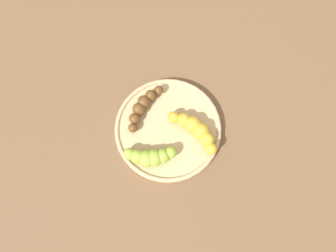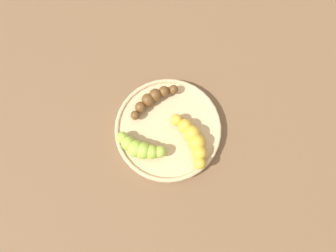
{
  "view_description": "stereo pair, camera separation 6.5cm",
  "coord_description": "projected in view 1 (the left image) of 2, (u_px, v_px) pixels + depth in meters",
  "views": [
    {
      "loc": [
        0.09,
        -0.14,
        0.66
      ],
      "look_at": [
        0.0,
        0.0,
        0.04
      ],
      "focal_mm": 32.68,
      "sensor_mm": 36.0,
      "label": 1
    },
    {
      "loc": [
        0.14,
        -0.1,
        0.66
      ],
      "look_at": [
        0.0,
        0.0,
        0.04
      ],
      "focal_mm": 32.68,
      "sensor_mm": 36.0,
      "label": 2
    }
  ],
  "objects": [
    {
      "name": "banana_spotted",
      "position": [
        196.0,
        129.0,
        0.65
      ],
      "size": [
        0.13,
        0.06,
        0.04
      ],
      "rotation": [
        0.0,
        0.0,
        1.41
      ],
      "color": "gold",
      "rests_on": "fruit_bowl"
    },
    {
      "name": "fruit_bowl",
      "position": [
        168.0,
        129.0,
        0.67
      ],
      "size": [
        0.23,
        0.23,
        0.02
      ],
      "color": "tan",
      "rests_on": "ground_plane"
    },
    {
      "name": "banana_overripe",
      "position": [
        143.0,
        107.0,
        0.66
      ],
      "size": [
        0.04,
        0.12,
        0.03
      ],
      "rotation": [
        0.0,
        0.0,
        3.14
      ],
      "color": "#593819",
      "rests_on": "fruit_bowl"
    },
    {
      "name": "banana_green",
      "position": [
        150.0,
        157.0,
        0.63
      ],
      "size": [
        0.1,
        0.07,
        0.04
      ],
      "rotation": [
        0.0,
        0.0,
        5.3
      ],
      "color": "#8CAD38",
      "rests_on": "fruit_bowl"
    },
    {
      "name": "ground_plane",
      "position": [
        168.0,
        130.0,
        0.68
      ],
      "size": [
        2.4,
        2.4,
        0.0
      ],
      "primitive_type": "plane",
      "color": "brown"
    }
  ]
}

